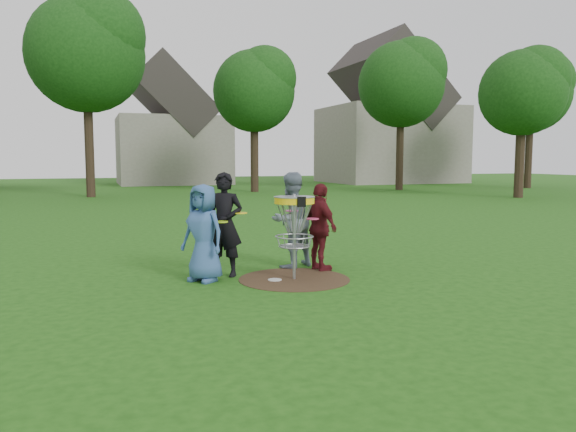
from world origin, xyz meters
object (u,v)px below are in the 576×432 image
object	(u,v)px
player_black	(224,224)
player_maroon	(320,227)
disc_golf_basket	(294,217)
player_grey	(291,220)
player_blue	(203,233)

from	to	relation	value
player_black	player_maroon	world-z (taller)	player_black
disc_golf_basket	player_grey	bearing A→B (deg)	73.35
player_blue	disc_golf_basket	distance (m)	1.47
player_blue	player_black	size ratio (longest dim) A/B	0.90
player_maroon	disc_golf_basket	size ratio (longest dim) A/B	1.10
player_black	player_maroon	distance (m)	1.68
player_blue	player_black	distance (m)	0.51
player_maroon	disc_golf_basket	world-z (taller)	player_maroon
player_blue	player_maroon	xyz separation A→B (m)	(2.08, 0.18, -0.01)
player_maroon	player_grey	bearing A→B (deg)	30.11
player_black	player_grey	xyz separation A→B (m)	(1.28, 0.33, -0.01)
player_black	disc_golf_basket	xyz separation A→B (m)	(0.99, -0.65, 0.16)
player_black	player_maroon	xyz separation A→B (m)	(1.67, -0.11, -0.10)
player_blue	player_black	bearing A→B (deg)	84.81
player_black	disc_golf_basket	bearing A→B (deg)	0.53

